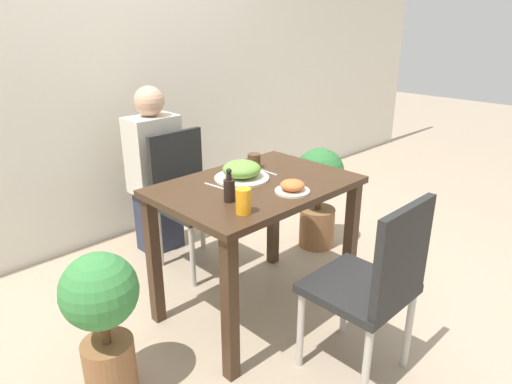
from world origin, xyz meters
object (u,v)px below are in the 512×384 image
Objects in this scene: potted_plant_right at (319,190)px; sauce_bottle at (229,189)px; juice_glass at (243,201)px; person_figure at (155,172)px; potted_plant_left at (103,315)px; side_plate at (292,187)px; drink_cup at (254,161)px; chair_far at (188,193)px; food_plate at (242,171)px; chair_near at (375,281)px.

sauce_bottle is at bearing -163.33° from potted_plant_right.
person_figure reaches higher than juice_glass.
juice_glass reaches higher than potted_plant_left.
potted_plant_left is at bearing 167.05° from side_plate.
drink_cup reaches higher than potted_plant_right.
potted_plant_right is at bearing -29.08° from chair_far.
juice_glass is (-0.48, -0.43, 0.02)m from drink_cup.
juice_glass is at bearing -21.52° from potted_plant_left.
side_plate is at bearing -108.33° from drink_cup.
side_plate is (0.04, -0.32, -0.02)m from food_plate.
person_figure reaches higher than potted_plant_right.
person_figure is at bearing 87.56° from food_plate.
side_plate is at bearing -23.65° from sauce_bottle.
sauce_bottle is at bearing -67.48° from chair_near.
drink_cup is at bearing -100.16° from chair_near.
potted_plant_left is at bearing 158.48° from juice_glass.
juice_glass is at bearing -111.87° from chair_far.
food_plate is 0.32m from sauce_bottle.
person_figure is (-0.14, 0.84, -0.24)m from drink_cup.
sauce_bottle is at bearing -143.38° from food_plate.
potted_plant_right is at bearing 4.91° from drink_cup.
chair_far is 1.22× the size of potted_plant_right.
food_plate is at bearing -92.44° from person_figure.
sauce_bottle reaches higher than chair_far.
potted_plant_left is 1.80m from potted_plant_right.
juice_glass reaches higher than potted_plant_right.
sauce_bottle is 0.14× the size of person_figure.
drink_cup is 0.88m from person_figure.
chair_far is 0.93m from potted_plant_right.
juice_glass is (-0.38, -0.94, 0.32)m from chair_far.
food_plate reaches higher than drink_cup.
chair_near is 1.22× the size of potted_plant_right.
potted_plant_right is 1.16m from person_figure.
food_plate is (-0.07, -0.60, 0.31)m from chair_far.
chair_far is at bearing -92.37° from chair_near.
side_plate is 0.43m from drink_cup.
potted_plant_left is (-0.94, 0.22, -0.38)m from side_plate.
chair_near is 0.77m from sauce_bottle.
side_plate is 2.09× the size of drink_cup.
food_plate is (-0.01, 0.84, 0.31)m from chair_near.
drink_cup is 0.11× the size of potted_plant_right.
chair_far reaches higher than juice_glass.
sauce_bottle is 0.77m from potted_plant_left.
sauce_bottle reaches higher than potted_plant_right.
food_plate is 0.96m from person_figure.
chair_far is 10.76× the size of drink_cup.
sauce_bottle is (-0.27, 0.65, 0.33)m from chair_near.
potted_plant_right is at bearing 22.41° from juice_glass.
chair_near is at bearing -131.30° from potted_plant_right.
potted_plant_left is at bearing -169.77° from drink_cup.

